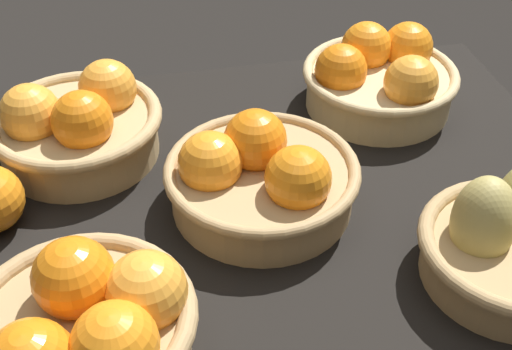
{
  "coord_description": "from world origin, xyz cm",
  "views": [
    {
      "loc": [
        -14.2,
        -58.98,
        58.55
      ],
      "look_at": [
        -1.55,
        2.87,
        7.0
      ],
      "focal_mm": 46.79,
      "sensor_mm": 36.0,
      "label": 1
    }
  ],
  "objects": [
    {
      "name": "basket_far_right",
      "position": [
        20.63,
        20.55,
        7.76
      ],
      "size": [
        22.78,
        22.78,
        11.26
      ],
      "color": "tan",
      "rests_on": "market_tray"
    },
    {
      "name": "basket_center",
      "position": [
        -1.27,
        1.98,
        7.47
      ],
      "size": [
        23.86,
        23.86,
        11.65
      ],
      "color": "tan",
      "rests_on": "market_tray"
    },
    {
      "name": "basket_far_left",
      "position": [
        -22.93,
        16.92,
        7.88
      ],
      "size": [
        22.85,
        22.85,
        11.72
      ],
      "color": "tan",
      "rests_on": "market_tray"
    },
    {
      "name": "market_tray",
      "position": [
        0.0,
        0.0,
        1.5
      ],
      "size": [
        84.0,
        72.0,
        3.0
      ],
      "primitive_type": "cube",
      "color": "black",
      "rests_on": "ground"
    },
    {
      "name": "basket_near_left",
      "position": [
        -21.96,
        -17.18,
        7.95
      ],
      "size": [
        22.57,
        22.57,
        12.12
      ],
      "color": "tan",
      "rests_on": "market_tray"
    }
  ]
}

